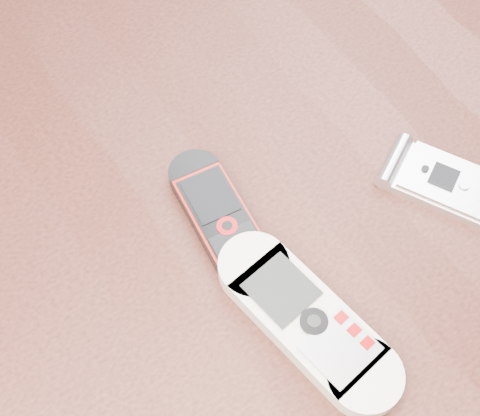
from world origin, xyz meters
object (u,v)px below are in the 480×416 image
at_px(nokia_white, 306,320).
at_px(nokia_black_red, 222,222).
at_px(motorola_razr, 445,182).
at_px(table, 235,277).

bearing_deg(nokia_white, nokia_black_red, 84.88).
distance_m(nokia_black_red, motorola_razr, 0.17).
height_order(table, nokia_white, nokia_white).
height_order(nokia_black_red, motorola_razr, same).
distance_m(table, motorola_razr, 0.19).
xyz_separation_m(table, nokia_white, (-0.01, -0.09, 0.11)).
distance_m(table, nokia_black_red, 0.11).
distance_m(nokia_white, nokia_black_red, 0.09).
height_order(nokia_white, motorola_razr, nokia_white).
xyz_separation_m(table, nokia_black_red, (-0.01, -0.00, 0.11)).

